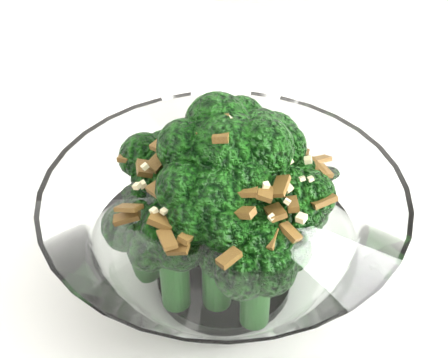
# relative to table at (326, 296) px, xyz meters

# --- Properties ---
(table) EXTENTS (1.26, 0.90, 0.75)m
(table) POSITION_rel_table_xyz_m (0.00, 0.00, 0.00)
(table) COLOR white
(table) RESTS_ON ground
(broccoli_dish) EXTENTS (0.25, 0.25, 0.15)m
(broccoli_dish) POSITION_rel_table_xyz_m (-0.08, -0.06, 0.13)
(broccoli_dish) COLOR white
(broccoli_dish) RESTS_ON table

